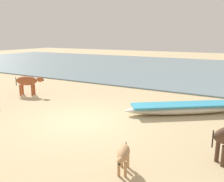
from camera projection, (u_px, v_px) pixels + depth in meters
ground at (81, 121)px, 8.72m from camera, size 80.00×80.00×0.00m
sea_water at (184, 69)px, 22.35m from camera, size 60.00×20.00×0.08m
fishing_boat_1 at (184, 108)px, 9.55m from camera, size 4.32×3.44×0.60m
cow_adult_rust at (28, 81)px, 12.45m from camera, size 1.49×0.87×1.00m
calf_near_tan at (123, 155)px, 5.37m from camera, size 0.46×0.92×0.61m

